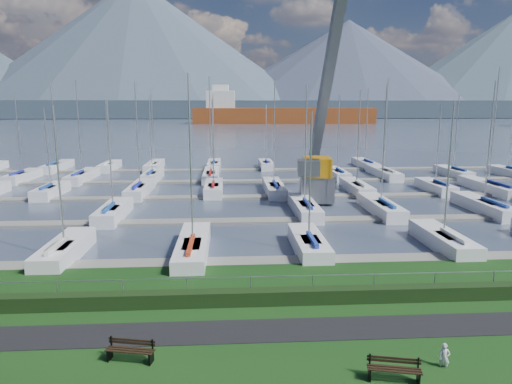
{
  "coord_description": "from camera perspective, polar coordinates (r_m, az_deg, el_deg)",
  "views": [
    {
      "loc": [
        -2.01,
        -20.46,
        9.25
      ],
      "look_at": [
        0.0,
        12.0,
        3.0
      ],
      "focal_mm": 32.0,
      "sensor_mm": 36.0,
      "label": 1
    }
  ],
  "objects": [
    {
      "name": "path",
      "position": [
        19.86,
        2.8,
        -16.87
      ],
      "size": [
        160.0,
        2.0,
        0.04
      ],
      "primitive_type": "cube",
      "color": "black",
      "rests_on": "grass"
    },
    {
      "name": "foothill",
      "position": [
        350.48,
        -3.27,
        10.33
      ],
      "size": [
        900.0,
        80.0,
        12.0
      ],
      "primitive_type": "cube",
      "color": "#3A4855",
      "rests_on": "water"
    },
    {
      "name": "person",
      "position": [
        18.51,
        22.5,
        -18.16
      ],
      "size": [
        0.44,
        0.36,
        1.05
      ],
      "primitive_type": "imported",
      "rotation": [
        0.0,
        0.0,
        -0.32
      ],
      "color": "silver",
      "rests_on": "grass"
    },
    {
      "name": "docks",
      "position": [
        47.46,
        -1.04,
        -0.63
      ],
      "size": [
        90.0,
        41.6,
        0.25
      ],
      "color": "slate",
      "rests_on": "water"
    },
    {
      "name": "sailboat_fleet",
      "position": [
        50.12,
        -3.3,
        6.49
      ],
      "size": [
        75.75,
        49.58,
        13.7
      ],
      "color": "maroon",
      "rests_on": "water"
    },
    {
      "name": "water",
      "position": [
        280.64,
        -3.17,
        8.9
      ],
      "size": [
        800.0,
        540.0,
        0.2
      ],
      "primitive_type": "cube",
      "color": "#424C60"
    },
    {
      "name": "bench_left",
      "position": [
        18.22,
        -15.41,
        -18.54
      ],
      "size": [
        1.85,
        0.79,
        0.85
      ],
      "rotation": [
        0.0,
        0.0,
        -0.21
      ],
      "color": "black",
      "rests_on": "grass"
    },
    {
      "name": "crane",
      "position": [
        45.94,
        7.96,
        5.88
      ],
      "size": [
        5.01,
        13.33,
        22.35
      ],
      "rotation": [
        0.0,
        0.0,
        -0.1
      ],
      "color": "slate",
      "rests_on": "water"
    },
    {
      "name": "mountains",
      "position": [
        426.83,
        -2.36,
        15.9
      ],
      "size": [
        1190.0,
        360.0,
        115.0
      ],
      "color": "#424D61",
      "rests_on": "water"
    },
    {
      "name": "cargo_ship_mid",
      "position": [
        236.31,
        2.37,
        9.51
      ],
      "size": [
        91.59,
        21.14,
        21.5
      ],
      "rotation": [
        0.0,
        0.0,
        -0.03
      ],
      "color": "brown",
      "rests_on": "water"
    },
    {
      "name": "hedge",
      "position": [
        22.04,
        2.04,
        -12.95
      ],
      "size": [
        80.0,
        0.7,
        0.7
      ],
      "primitive_type": "cube",
      "color": "black",
      "rests_on": "grass"
    },
    {
      "name": "bench_right",
      "position": [
        17.25,
        16.87,
        -20.44
      ],
      "size": [
        1.85,
        0.8,
        0.85
      ],
      "rotation": [
        0.0,
        0.0,
        -0.22
      ],
      "color": "black",
      "rests_on": "grass"
    },
    {
      "name": "fence",
      "position": [
        22.08,
        1.96,
        -10.51
      ],
      "size": [
        80.0,
        0.04,
        0.04
      ],
      "primitive_type": "cylinder",
      "rotation": [
        0.0,
        1.57,
        0.0
      ],
      "color": "gray",
      "rests_on": "grass"
    }
  ]
}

